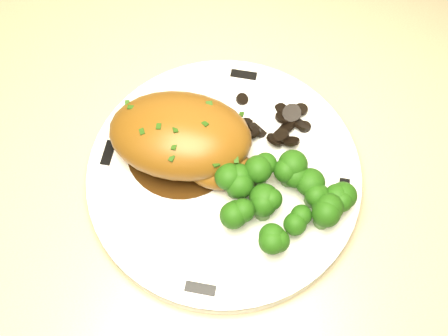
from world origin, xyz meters
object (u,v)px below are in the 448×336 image
(counter, at_px, (123,228))
(chicken_breast, at_px, (185,139))
(plate, at_px, (224,176))
(broccoli_florets, at_px, (283,200))

(counter, height_order, chicken_breast, counter)
(counter, xyz_separation_m, chicken_breast, (0.16, -0.03, 0.48))
(counter, distance_m, plate, 0.49)
(counter, distance_m, chicken_breast, 0.51)
(plate, height_order, broccoli_florets, broccoli_florets)
(counter, bearing_deg, plate, -10.84)
(counter, relative_size, broccoli_florets, 16.22)
(plate, bearing_deg, broccoli_florets, -17.03)
(plate, bearing_deg, chicken_breast, 166.84)
(counter, relative_size, plate, 7.18)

